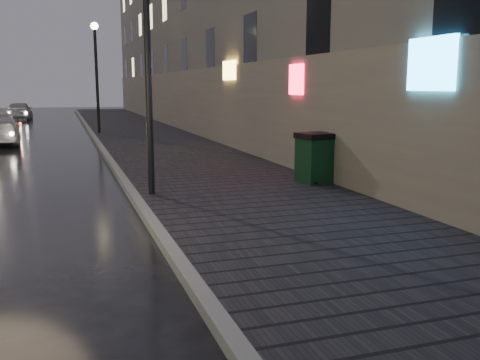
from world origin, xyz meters
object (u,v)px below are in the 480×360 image
(lamp_far, at_px, (96,64))
(trash_bin, at_px, (315,157))
(lamp_near, at_px, (147,33))
(car_far, at_px, (19,111))

(lamp_far, distance_m, trash_bin, 16.55)
(lamp_near, bearing_deg, car_far, 98.61)
(trash_bin, bearing_deg, lamp_far, 96.14)
(lamp_near, bearing_deg, trash_bin, 2.37)
(lamp_near, relative_size, car_far, 1.34)
(trash_bin, xyz_separation_m, car_far, (-8.49, 29.83, -0.08))
(lamp_far, relative_size, trash_bin, 4.45)
(lamp_far, bearing_deg, car_far, 107.98)
(trash_bin, relative_size, car_far, 0.30)
(trash_bin, height_order, car_far, car_far)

